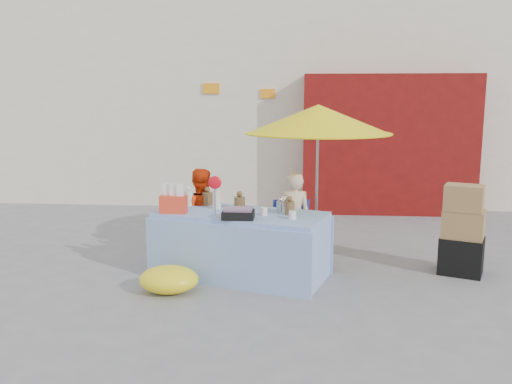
# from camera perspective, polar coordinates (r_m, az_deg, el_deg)

# --- Properties ---
(ground) EXTENTS (80.00, 80.00, 0.00)m
(ground) POSITION_cam_1_polar(r_m,az_deg,el_deg) (6.51, -0.38, -9.62)
(ground) COLOR slate
(ground) RESTS_ON ground
(backdrop) EXTENTS (14.00, 8.00, 7.80)m
(backdrop) POSITION_cam_1_polar(r_m,az_deg,el_deg) (13.66, 4.70, 13.79)
(backdrop) COLOR silver
(backdrop) RESTS_ON ground
(market_table) EXTENTS (2.27, 1.54, 1.26)m
(market_table) POSITION_cam_1_polar(r_m,az_deg,el_deg) (6.67, -1.67, -5.45)
(market_table) COLOR #97B1F2
(market_table) RESTS_ON ground
(chair_left) EXTENTS (0.55, 0.54, 0.85)m
(chair_left) POSITION_cam_1_polar(r_m,az_deg,el_deg) (7.20, -6.13, -5.62)
(chair_left) COLOR navy
(chair_left) RESTS_ON ground
(chair_right) EXTENTS (0.55, 0.54, 0.85)m
(chair_right) POSITION_cam_1_polar(r_m,az_deg,el_deg) (7.08, 3.91, -5.86)
(chair_right) COLOR navy
(chair_right) RESTS_ON ground
(vendor_orange) EXTENTS (0.68, 0.57, 1.26)m
(vendor_orange) POSITION_cam_1_polar(r_m,az_deg,el_deg) (7.24, -5.97, -2.47)
(vendor_orange) COLOR red
(vendor_orange) RESTS_ON ground
(vendor_beige) EXTENTS (0.49, 0.36, 1.23)m
(vendor_beige) POSITION_cam_1_polar(r_m,az_deg,el_deg) (7.12, 3.98, -2.79)
(vendor_beige) COLOR beige
(vendor_beige) RESTS_ON ground
(umbrella) EXTENTS (1.90, 1.90, 2.09)m
(umbrella) POSITION_cam_1_polar(r_m,az_deg,el_deg) (7.11, 6.56, 7.55)
(umbrella) COLOR gray
(umbrella) RESTS_ON ground
(box_stack) EXTENTS (0.63, 0.58, 1.13)m
(box_stack) POSITION_cam_1_polar(r_m,az_deg,el_deg) (7.19, 20.90, -4.08)
(box_stack) COLOR black
(box_stack) RESTS_ON ground
(tarp_bundle) EXTENTS (0.71, 0.58, 0.30)m
(tarp_bundle) POSITION_cam_1_polar(r_m,az_deg,el_deg) (6.27, -9.16, -9.08)
(tarp_bundle) COLOR yellow
(tarp_bundle) RESTS_ON ground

